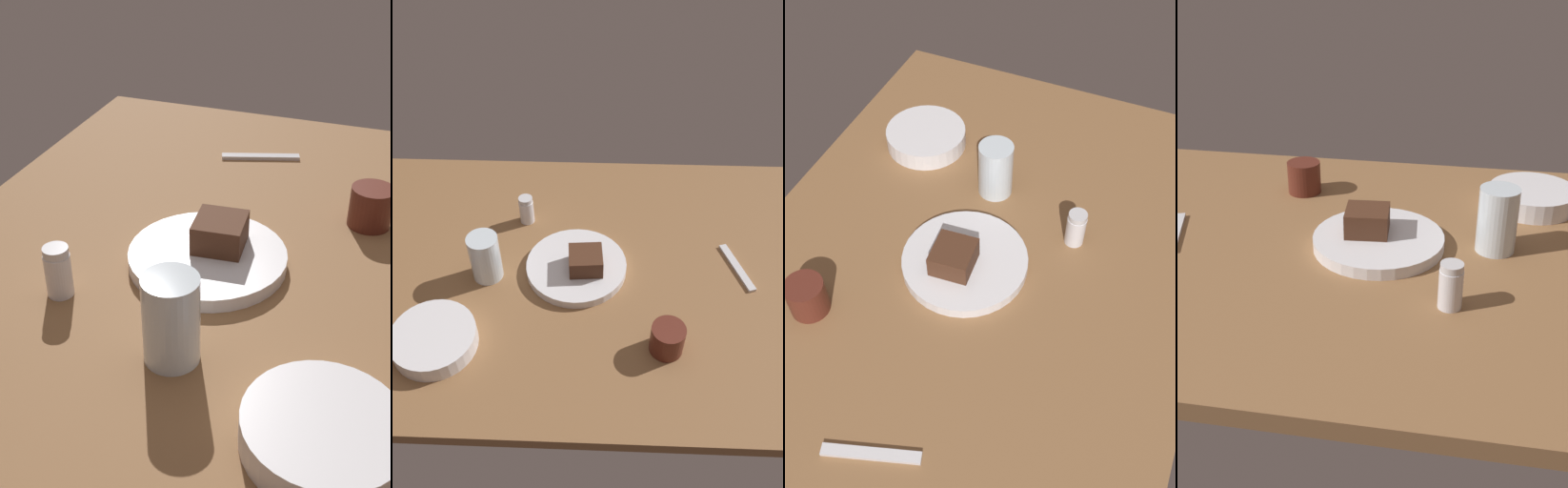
% 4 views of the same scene
% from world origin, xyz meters
% --- Properties ---
extents(dining_table, '(1.20, 0.84, 0.03)m').
position_xyz_m(dining_table, '(0.00, 0.00, 0.01)').
color(dining_table, brown).
rests_on(dining_table, ground).
extents(dessert_plate, '(0.23, 0.23, 0.02)m').
position_xyz_m(dessert_plate, '(-0.00, 0.01, 0.04)').
color(dessert_plate, silver).
rests_on(dessert_plate, dining_table).
extents(chocolate_cake_slice, '(0.08, 0.08, 0.04)m').
position_xyz_m(chocolate_cake_slice, '(-0.02, 0.02, 0.07)').
color(chocolate_cake_slice, '#472819').
rests_on(chocolate_cake_slice, dessert_plate).
extents(salt_shaker, '(0.04, 0.04, 0.08)m').
position_xyz_m(salt_shaker, '(0.14, -0.16, 0.07)').
color(salt_shaker, silver).
rests_on(salt_shaker, dining_table).
extents(water_glass, '(0.07, 0.07, 0.12)m').
position_xyz_m(water_glass, '(0.20, 0.03, 0.09)').
color(water_glass, silver).
rests_on(water_glass, dining_table).
extents(side_bowl, '(0.17, 0.17, 0.04)m').
position_xyz_m(side_bowl, '(0.28, 0.23, 0.05)').
color(side_bowl, silver).
rests_on(side_bowl, dining_table).
extents(coffee_cup, '(0.07, 0.07, 0.07)m').
position_xyz_m(coffee_cup, '(-0.19, 0.22, 0.06)').
color(coffee_cup, '#562319').
rests_on(coffee_cup, dining_table).
extents(dessert_spoon, '(0.06, 0.15, 0.01)m').
position_xyz_m(dessert_spoon, '(-0.38, -0.01, 0.03)').
color(dessert_spoon, silver).
rests_on(dessert_spoon, dining_table).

